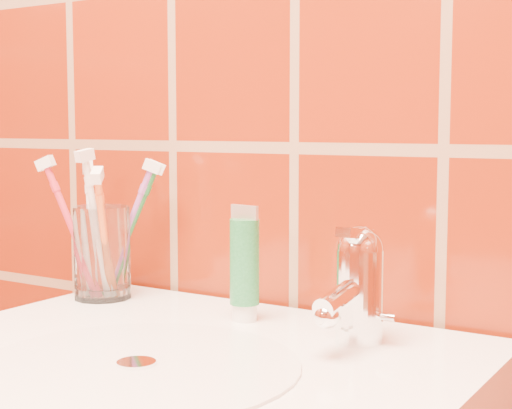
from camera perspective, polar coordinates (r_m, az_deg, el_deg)
The scene contains 9 objects.
glass_tumbler at distance 1.01m, azimuth -11.14°, elevation -3.45°, with size 0.07×0.07×0.12m, color white.
toothpaste_tube at distance 0.88m, azimuth -0.84°, elevation -4.56°, with size 0.04×0.03×0.13m.
faucet at distance 0.79m, azimuth 7.40°, elevation -5.53°, with size 0.05×0.11×0.12m.
toothbrush_0 at distance 0.99m, azimuth -11.53°, elevation -1.57°, with size 0.03×0.05×0.20m, color white, non-canonical shape.
toothbrush_1 at distance 0.97m, azimuth -10.99°, elevation -2.32°, with size 0.06×0.08×0.17m, color orange, non-canonical shape.
toothbrush_2 at distance 1.04m, azimuth -11.89°, elevation -1.77°, with size 0.07×0.06×0.18m, color white, non-canonical shape.
toothbrush_3 at distance 1.01m, azimuth -9.30°, elevation -1.81°, with size 0.08×0.06×0.18m, color #8E489B, non-canonical shape.
toothbrush_4 at distance 1.01m, azimuth -13.21°, elevation -1.75°, with size 0.09×0.05×0.19m, color #C2293F, non-canonical shape.
toothbrush_5 at distance 1.01m, azimuth -9.17°, elevation -1.84°, with size 0.08×0.06×0.18m, color #1C6B2D, non-canonical shape.
Camera 1 is at (0.46, 0.38, 1.07)m, focal length 55.00 mm.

